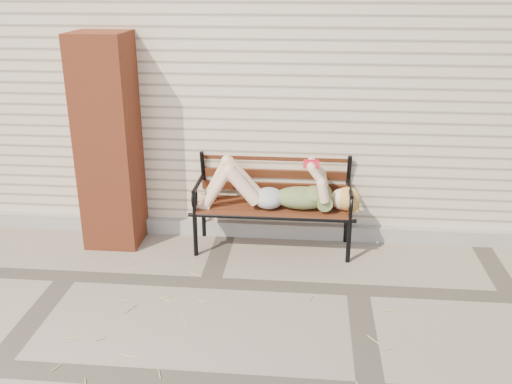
# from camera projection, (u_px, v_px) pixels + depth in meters

# --- Properties ---
(ground) EXTENTS (80.00, 80.00, 0.00)m
(ground) POSITION_uv_depth(u_px,v_px,m) (358.00, 290.00, 4.75)
(ground) COLOR gray
(ground) RESTS_ON ground
(house_wall) EXTENTS (8.00, 4.00, 3.00)m
(house_wall) POSITION_uv_depth(u_px,v_px,m) (348.00, 58.00, 7.01)
(house_wall) COLOR beige
(house_wall) RESTS_ON ground
(foundation_strip) EXTENTS (8.00, 0.10, 0.15)m
(foundation_strip) POSITION_uv_depth(u_px,v_px,m) (351.00, 233.00, 5.63)
(foundation_strip) COLOR #9D978E
(foundation_strip) RESTS_ON ground
(brick_pillar) EXTENTS (0.50, 0.50, 2.00)m
(brick_pillar) POSITION_uv_depth(u_px,v_px,m) (109.00, 143.00, 5.29)
(brick_pillar) COLOR #973F22
(brick_pillar) RESTS_ON ground
(garden_bench) EXTENTS (1.60, 0.64, 1.03)m
(garden_bench) POSITION_uv_depth(u_px,v_px,m) (274.00, 188.00, 5.37)
(garden_bench) COLOR black
(garden_bench) RESTS_ON ground
(reading_woman) EXTENTS (1.51, 0.34, 0.47)m
(reading_woman) POSITION_uv_depth(u_px,v_px,m) (274.00, 189.00, 5.24)
(reading_woman) COLOR #0B424D
(reading_woman) RESTS_ON ground
(straw_scatter) EXTENTS (2.48, 1.68, 0.01)m
(straw_scatter) POSITION_uv_depth(u_px,v_px,m) (253.00, 338.00, 4.12)
(straw_scatter) COLOR tan
(straw_scatter) RESTS_ON ground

